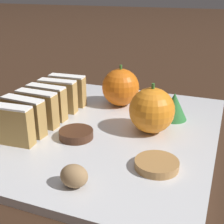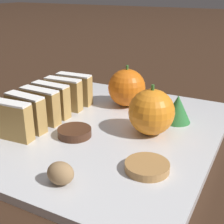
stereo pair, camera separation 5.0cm
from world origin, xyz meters
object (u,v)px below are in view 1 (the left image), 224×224
(orange_far, at_px, (152,110))
(chocolate_cookie, at_px, (76,134))
(orange_near, at_px, (121,87))
(walnut, at_px, (74,176))

(orange_far, distance_m, chocolate_cookie, 0.12)
(orange_far, height_order, chocolate_cookie, orange_far)
(orange_near, relative_size, chocolate_cookie, 1.51)
(chocolate_cookie, bearing_deg, walnut, -63.56)
(chocolate_cookie, bearing_deg, orange_near, 84.45)
(walnut, height_order, chocolate_cookie, walnut)
(walnut, distance_m, chocolate_cookie, 0.13)
(orange_far, relative_size, chocolate_cookie, 1.52)
(orange_near, xyz_separation_m, walnut, (0.04, -0.27, -0.02))
(walnut, bearing_deg, chocolate_cookie, 116.44)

